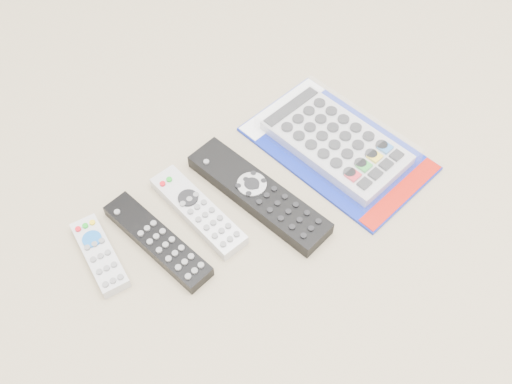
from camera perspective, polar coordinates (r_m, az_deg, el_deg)
remote_small_grey at (r=0.83m, az=-15.37°, el=-6.05°), size 0.06×0.13×0.02m
remote_slim_black at (r=0.83m, az=-9.80°, el=-4.83°), size 0.07×0.19×0.02m
remote_silver_dvd at (r=0.85m, az=-5.81°, el=-1.89°), size 0.05×0.18×0.02m
remote_large_black at (r=0.86m, az=0.27°, el=-0.22°), size 0.09×0.25×0.03m
jumbo_remote_packaged at (r=0.93m, az=8.02°, el=5.05°), size 0.20×0.30×0.04m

